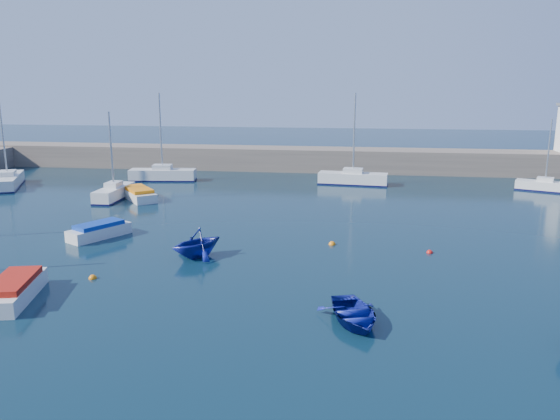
# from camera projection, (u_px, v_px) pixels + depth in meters

# --- Properties ---
(ground) EXTENTS (220.00, 220.00, 0.00)m
(ground) POSITION_uv_depth(u_px,v_px,m) (268.00, 365.00, 19.77)
(ground) COLOR #0B2230
(ground) RESTS_ON ground
(back_wall) EXTENTS (96.00, 4.50, 2.60)m
(back_wall) POSITION_uv_depth(u_px,v_px,m) (332.00, 160.00, 63.84)
(back_wall) COLOR #6E6053
(back_wall) RESTS_ON ground
(sailboat_3) EXTENTS (1.64, 5.72, 7.65)m
(sailboat_3) POSITION_uv_depth(u_px,v_px,m) (114.00, 192.00, 48.17)
(sailboat_3) COLOR silver
(sailboat_3) RESTS_ON ground
(sailboat_4) EXTENTS (5.08, 7.60, 9.69)m
(sailboat_4) POSITION_uv_depth(u_px,v_px,m) (8.00, 181.00, 53.89)
(sailboat_4) COLOR silver
(sailboat_4) RESTS_ON ground
(sailboat_5) EXTENTS (7.04, 2.76, 9.08)m
(sailboat_5) POSITION_uv_depth(u_px,v_px,m) (163.00, 174.00, 57.43)
(sailboat_5) COLOR silver
(sailboat_5) RESTS_ON ground
(sailboat_6) EXTENTS (7.05, 2.61, 9.11)m
(sailboat_6) POSITION_uv_depth(u_px,v_px,m) (353.00, 178.00, 55.24)
(sailboat_6) COLOR silver
(sailboat_6) RESTS_ON ground
(sailboat_7) EXTENTS (5.27, 3.27, 6.82)m
(sailboat_7) POSITION_uv_depth(u_px,v_px,m) (545.00, 186.00, 51.75)
(sailboat_7) COLOR silver
(sailboat_7) RESTS_ON ground
(motorboat_0) EXTENTS (2.78, 5.03, 1.07)m
(motorboat_0) POSITION_uv_depth(u_px,v_px,m) (14.00, 290.00, 25.70)
(motorboat_0) COLOR silver
(motorboat_0) RESTS_ON ground
(motorboat_1) EXTENTS (3.33, 4.34, 1.02)m
(motorboat_1) POSITION_uv_depth(u_px,v_px,m) (99.00, 230.00, 36.15)
(motorboat_1) COLOR silver
(motorboat_1) RESTS_ON ground
(motorboat_2) EXTENTS (4.65, 5.12, 1.06)m
(motorboat_2) POSITION_uv_depth(u_px,v_px,m) (138.00, 194.00, 48.17)
(motorboat_2) COLOR silver
(motorboat_2) RESTS_ON ground
(dinghy_center) EXTENTS (3.65, 4.35, 0.77)m
(dinghy_center) POSITION_uv_depth(u_px,v_px,m) (354.00, 314.00, 23.26)
(dinghy_center) COLOR navy
(dinghy_center) RESTS_ON ground
(dinghy_left) EXTENTS (4.31, 4.39, 1.75)m
(dinghy_left) POSITION_uv_depth(u_px,v_px,m) (197.00, 243.00, 32.00)
(dinghy_left) COLOR navy
(dinghy_left) RESTS_ON ground
(buoy_0) EXTENTS (0.43, 0.43, 0.43)m
(buoy_0) POSITION_uv_depth(u_px,v_px,m) (93.00, 279.00, 28.60)
(buoy_0) COLOR orange
(buoy_0) RESTS_ON ground
(buoy_1) EXTENTS (0.39, 0.39, 0.39)m
(buoy_1) POSITION_uv_depth(u_px,v_px,m) (430.00, 253.00, 32.94)
(buoy_1) COLOR red
(buoy_1) RESTS_ON ground
(buoy_3) EXTENTS (0.45, 0.45, 0.45)m
(buoy_3) POSITION_uv_depth(u_px,v_px,m) (332.00, 245.00, 34.64)
(buoy_3) COLOR orange
(buoy_3) RESTS_ON ground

